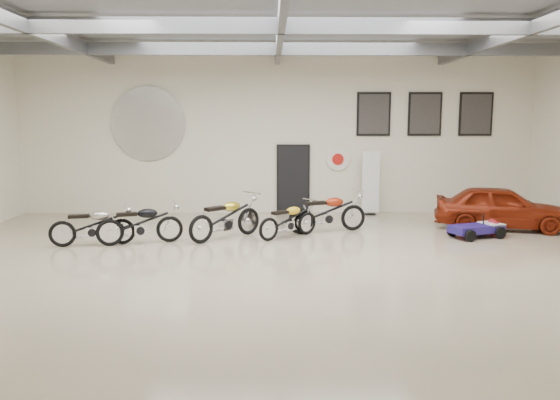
{
  "coord_description": "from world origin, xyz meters",
  "views": [
    {
      "loc": [
        -0.22,
        -11.14,
        2.9
      ],
      "look_at": [
        0.0,
        1.2,
        1.1
      ],
      "focal_mm": 35.0,
      "sensor_mm": 36.0,
      "label": 1
    }
  ],
  "objects_px": {
    "banner_stand": "(371,184)",
    "motorcycle_silver": "(92,225)",
    "motorcycle_black": "(140,223)",
    "motorcycle_gold": "(226,217)",
    "motorcycle_yellow": "(288,219)",
    "go_kart": "(481,225)",
    "motorcycle_red": "(327,211)",
    "vintage_car": "(501,207)"
  },
  "relations": [
    {
      "from": "banner_stand",
      "to": "motorcycle_silver",
      "type": "height_order",
      "value": "banner_stand"
    },
    {
      "from": "banner_stand",
      "to": "motorcycle_black",
      "type": "bearing_deg",
      "value": -148.05
    },
    {
      "from": "motorcycle_gold",
      "to": "motorcycle_silver",
      "type": "bearing_deg",
      "value": 149.57
    },
    {
      "from": "motorcycle_yellow",
      "to": "go_kart",
      "type": "distance_m",
      "value": 4.84
    },
    {
      "from": "motorcycle_red",
      "to": "vintage_car",
      "type": "xyz_separation_m",
      "value": [
        4.73,
        0.4,
        0.04
      ]
    },
    {
      "from": "motorcycle_silver",
      "to": "motorcycle_yellow",
      "type": "xyz_separation_m",
      "value": [
        4.6,
        0.8,
        -0.03
      ]
    },
    {
      "from": "motorcycle_silver",
      "to": "go_kart",
      "type": "height_order",
      "value": "motorcycle_silver"
    },
    {
      "from": "motorcycle_gold",
      "to": "motorcycle_yellow",
      "type": "height_order",
      "value": "motorcycle_gold"
    },
    {
      "from": "vintage_car",
      "to": "go_kart",
      "type": "bearing_deg",
      "value": 154.5
    },
    {
      "from": "motorcycle_silver",
      "to": "motorcycle_gold",
      "type": "distance_m",
      "value": 3.13
    },
    {
      "from": "banner_stand",
      "to": "motorcycle_silver",
      "type": "bearing_deg",
      "value": -151.17
    },
    {
      "from": "motorcycle_red",
      "to": "vintage_car",
      "type": "relative_size",
      "value": 0.62
    },
    {
      "from": "go_kart",
      "to": "motorcycle_red",
      "type": "bearing_deg",
      "value": 149.16
    },
    {
      "from": "motorcycle_silver",
      "to": "vintage_car",
      "type": "relative_size",
      "value": 0.55
    },
    {
      "from": "motorcycle_red",
      "to": "vintage_car",
      "type": "bearing_deg",
      "value": -12.61
    },
    {
      "from": "motorcycle_silver",
      "to": "motorcycle_black",
      "type": "distance_m",
      "value": 1.09
    },
    {
      "from": "motorcycle_yellow",
      "to": "go_kart",
      "type": "xyz_separation_m",
      "value": [
        4.83,
        -0.03,
        -0.16
      ]
    },
    {
      "from": "motorcycle_black",
      "to": "vintage_car",
      "type": "bearing_deg",
      "value": -6.2
    },
    {
      "from": "banner_stand",
      "to": "motorcycle_gold",
      "type": "relative_size",
      "value": 0.91
    },
    {
      "from": "go_kart",
      "to": "vintage_car",
      "type": "height_order",
      "value": "vintage_car"
    },
    {
      "from": "motorcycle_yellow",
      "to": "vintage_car",
      "type": "height_order",
      "value": "vintage_car"
    },
    {
      "from": "motorcycle_silver",
      "to": "go_kart",
      "type": "xyz_separation_m",
      "value": [
        9.44,
        0.77,
        -0.19
      ]
    },
    {
      "from": "motorcycle_silver",
      "to": "go_kart",
      "type": "distance_m",
      "value": 9.47
    },
    {
      "from": "motorcycle_black",
      "to": "motorcycle_gold",
      "type": "height_order",
      "value": "motorcycle_gold"
    },
    {
      "from": "motorcycle_gold",
      "to": "vintage_car",
      "type": "height_order",
      "value": "vintage_car"
    },
    {
      "from": "motorcycle_gold",
      "to": "motorcycle_red",
      "type": "bearing_deg",
      "value": -26.95
    },
    {
      "from": "motorcycle_black",
      "to": "go_kart",
      "type": "relative_size",
      "value": 1.18
    },
    {
      "from": "motorcycle_black",
      "to": "go_kart",
      "type": "height_order",
      "value": "motorcycle_black"
    },
    {
      "from": "go_kart",
      "to": "motorcycle_silver",
      "type": "bearing_deg",
      "value": 163.9
    },
    {
      "from": "banner_stand",
      "to": "motorcycle_gold",
      "type": "xyz_separation_m",
      "value": [
        -4.2,
        -3.4,
        -0.42
      ]
    },
    {
      "from": "motorcycle_silver",
      "to": "motorcycle_red",
      "type": "distance_m",
      "value": 5.83
    },
    {
      "from": "banner_stand",
      "to": "go_kart",
      "type": "bearing_deg",
      "value": -57.15
    },
    {
      "from": "motorcycle_black",
      "to": "go_kart",
      "type": "bearing_deg",
      "value": -12.27
    },
    {
      "from": "motorcycle_gold",
      "to": "vintage_car",
      "type": "relative_size",
      "value": 0.62
    },
    {
      "from": "motorcycle_gold",
      "to": "motorcycle_yellow",
      "type": "distance_m",
      "value": 1.56
    },
    {
      "from": "motorcycle_black",
      "to": "motorcycle_yellow",
      "type": "distance_m",
      "value": 3.59
    },
    {
      "from": "motorcycle_gold",
      "to": "vintage_car",
      "type": "xyz_separation_m",
      "value": [
        7.33,
        1.16,
        0.03
      ]
    },
    {
      "from": "banner_stand",
      "to": "motorcycle_gold",
      "type": "distance_m",
      "value": 5.42
    },
    {
      "from": "motorcycle_yellow",
      "to": "vintage_car",
      "type": "bearing_deg",
      "value": -27.92
    },
    {
      "from": "motorcycle_silver",
      "to": "motorcycle_red",
      "type": "relative_size",
      "value": 0.89
    },
    {
      "from": "motorcycle_silver",
      "to": "go_kart",
      "type": "bearing_deg",
      "value": -6.6
    },
    {
      "from": "motorcycle_red",
      "to": "banner_stand",
      "type": "bearing_deg",
      "value": 41.3
    }
  ]
}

